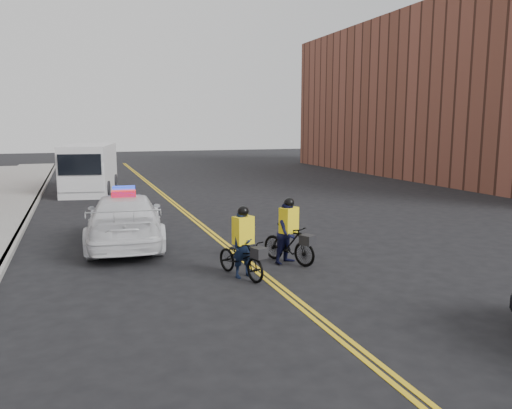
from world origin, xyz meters
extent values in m
plane|color=black|center=(0.00, 0.00, 0.00)|extent=(120.00, 120.00, 0.00)
cube|color=gold|center=(-0.08, 8.00, 0.01)|extent=(0.10, 60.00, 0.01)
cube|color=gold|center=(0.08, 8.00, 0.01)|extent=(0.10, 60.00, 0.01)
cube|color=gray|center=(-6.00, 8.00, 0.07)|extent=(0.20, 60.00, 0.15)
cube|color=brown|center=(22.00, 18.00, 5.50)|extent=(12.00, 30.00, 11.00)
imported|color=white|center=(-2.84, 4.49, 0.78)|extent=(2.65, 5.52, 1.55)
cube|color=#0C26CC|center=(-2.84, 4.49, 1.63)|extent=(0.77, 1.48, 0.16)
cube|color=silver|center=(-3.50, 17.58, 1.27)|extent=(3.19, 6.27, 2.55)
cube|color=silver|center=(-3.94, 15.02, 1.05)|extent=(2.28, 1.24, 1.33)
cube|color=black|center=(-4.01, 14.58, 1.72)|extent=(1.99, 0.44, 1.00)
cylinder|color=black|center=(-4.84, 16.01, 0.39)|extent=(0.40, 0.81, 0.78)
cylinder|color=black|center=(-2.76, 15.66, 0.39)|extent=(0.40, 0.81, 0.78)
cylinder|color=black|center=(-4.24, 19.51, 0.39)|extent=(0.40, 0.81, 0.78)
cylinder|color=black|center=(-2.16, 19.16, 0.39)|extent=(0.40, 0.81, 0.78)
imported|color=black|center=(-0.49, 0.26, 0.46)|extent=(1.12, 1.85, 0.92)
imported|color=black|center=(-0.49, 0.26, 0.79)|extent=(0.66, 0.53, 1.57)
cube|color=yellow|center=(-0.49, 0.26, 1.13)|extent=(0.52, 0.43, 0.66)
sphere|color=black|center=(-0.49, 0.26, 1.58)|extent=(0.26, 0.26, 0.26)
cube|color=black|center=(-0.30, -0.32, 0.71)|extent=(0.37, 0.40, 0.24)
imported|color=black|center=(1.00, 1.00, 0.51)|extent=(1.20, 1.75, 1.03)
imported|color=black|center=(1.00, 1.00, 0.80)|extent=(0.96, 0.88, 1.59)
cube|color=yellow|center=(1.00, 1.00, 1.15)|extent=(0.54, 0.48, 0.67)
sphere|color=black|center=(1.00, 1.00, 1.60)|extent=(0.27, 0.27, 0.27)
cube|color=black|center=(1.27, 0.45, 0.72)|extent=(0.41, 0.42, 0.25)
camera|label=1|loc=(-4.06, -10.66, 3.57)|focal=35.00mm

